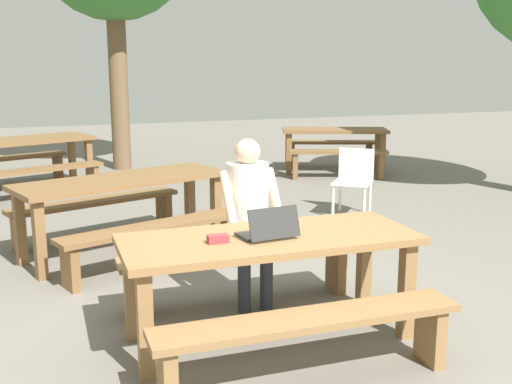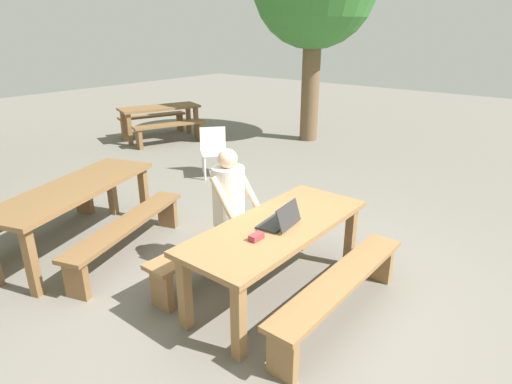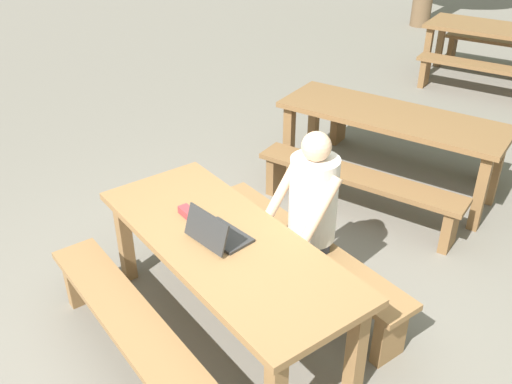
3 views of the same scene
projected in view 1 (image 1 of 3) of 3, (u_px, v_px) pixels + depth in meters
The scene contains 17 objects.
ground_plane at pixel (269, 338), 4.34m from camera, with size 30.00×30.00×0.00m, color slate.
picnic_table_front at pixel (269, 251), 4.21m from camera, with size 1.99×0.80×0.74m.
bench_near at pixel (309, 332), 3.65m from camera, with size 1.89×0.30×0.44m.
bench_far at pixel (239, 263), 4.89m from camera, with size 1.89×0.30×0.44m.
laptop at pixel (269, 230), 4.13m from camera, with size 0.39×0.32×0.22m.
small_pouch at pixel (218, 239), 4.02m from camera, with size 0.14×0.07×0.05m.
person_seated at pixel (249, 210), 4.79m from camera, with size 0.44×0.42×1.31m.
plastic_chair at pixel (354, 179), 7.70m from camera, with size 0.62×0.62×0.81m.
picnic_table_mid at pixel (18, 147), 8.97m from camera, with size 2.21×1.49×0.77m.
bench_mid_south at pixel (37, 176), 8.55m from camera, with size 1.84×0.93×0.43m.
bench_mid_north at pixel (5, 164), 9.54m from camera, with size 1.84×0.93×0.43m.
picnic_table_rear at pixel (123, 189), 6.12m from camera, with size 2.19×1.36×0.76m.
bench_rear_south at pixel (157, 235), 5.69m from camera, with size 1.86×0.90×0.43m.
bench_rear_north at pixel (96, 209), 6.69m from camera, with size 1.86×0.90×0.43m.
picnic_table_distant at pixel (335, 136), 10.54m from camera, with size 1.87×1.22×0.74m.
bench_distant_south at pixel (338, 158), 10.02m from camera, with size 1.58×0.82×0.46m.
bench_distant_north at pixel (331, 148), 11.17m from camera, with size 1.58×0.82×0.46m.
Camera 1 is at (-1.41, -3.78, 1.91)m, focal length 43.76 mm.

